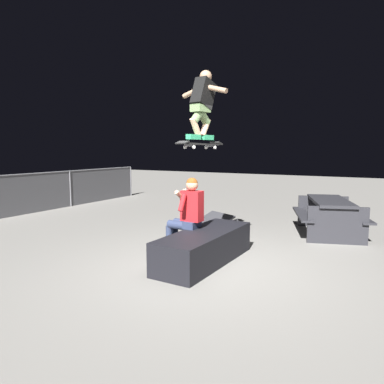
% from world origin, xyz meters
% --- Properties ---
extents(ground_plane, '(40.00, 40.00, 0.00)m').
position_xyz_m(ground_plane, '(0.00, 0.00, 0.00)').
color(ground_plane, gray).
extents(ledge_box_main, '(2.09, 0.78, 0.50)m').
position_xyz_m(ledge_box_main, '(0.12, 0.16, 0.25)').
color(ledge_box_main, black).
rests_on(ledge_box_main, ground).
extents(person_sitting_on_ledge, '(0.59, 0.76, 1.34)m').
position_xyz_m(person_sitting_on_ledge, '(0.24, 0.57, 0.75)').
color(person_sitting_on_ledge, '#2D3856').
rests_on(person_sitting_on_ledge, ground).
extents(skateboard, '(1.04, 0.38, 0.13)m').
position_xyz_m(skateboard, '(0.38, 0.39, 1.88)').
color(skateboard, black).
extents(skater_airborne, '(0.63, 0.89, 1.12)m').
position_xyz_m(skater_airborne, '(0.44, 0.38, 2.56)').
color(skater_airborne, '#2D9E66').
extents(kicker_ramp, '(1.22, 1.17, 0.40)m').
position_xyz_m(kicker_ramp, '(2.32, 1.19, 0.06)').
color(kicker_ramp, '#38383D').
rests_on(kicker_ramp, ground).
extents(picnic_table_back, '(2.04, 1.81, 0.75)m').
position_xyz_m(picnic_table_back, '(3.03, -1.31, 0.50)').
color(picnic_table_back, '#28282D').
rests_on(picnic_table_back, ground).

